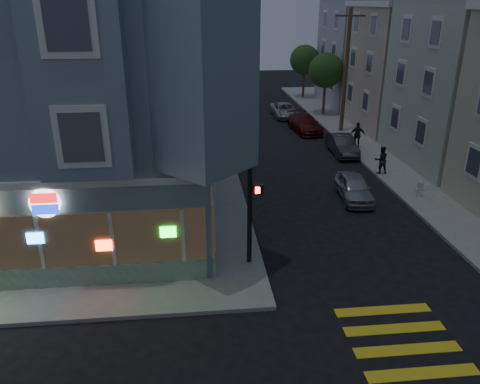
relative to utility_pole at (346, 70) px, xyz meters
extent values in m
plane|color=black|center=(-12.00, -24.00, -4.80)|extent=(120.00, 120.00, 0.00)
cube|color=slate|center=(-18.00, -13.00, 0.85)|extent=(14.00, 14.00, 11.00)
cube|color=silver|center=(-18.00, -13.00, -0.80)|extent=(14.30, 14.30, 0.25)
cube|color=#196B33|center=(-18.00, -20.05, -4.25)|extent=(13.60, 0.12, 0.80)
cube|color=#382B1E|center=(-18.00, -20.05, -2.85)|extent=(13.60, 0.10, 2.00)
cylinder|color=white|center=(-16.40, -20.13, -1.40)|extent=(1.00, 0.12, 1.00)
cube|color=beige|center=(7.50, 1.00, -0.15)|extent=(12.00, 8.60, 9.00)
cube|color=#9E9AAA|center=(7.50, 10.00, 0.60)|extent=(12.00, 8.60, 10.50)
cylinder|color=#4C3826|center=(0.00, 0.00, -0.15)|extent=(0.30, 0.30, 9.00)
cube|color=#4C3826|center=(0.00, 0.00, 3.75)|extent=(2.20, 0.12, 0.12)
cylinder|color=#4C3826|center=(0.20, 6.00, -3.05)|extent=(0.24, 0.24, 3.20)
sphere|color=#1B491A|center=(0.20, 6.00, -0.85)|extent=(3.00, 3.00, 3.00)
cylinder|color=#4C3826|center=(0.20, 14.00, -3.05)|extent=(0.24, 0.24, 3.20)
sphere|color=#1B491A|center=(0.20, 14.00, -0.85)|extent=(3.00, 3.00, 3.00)
imported|color=black|center=(-0.70, -9.80, -3.83)|extent=(0.80, 0.63, 1.63)
imported|color=black|center=(-0.32, -4.59, -3.77)|extent=(1.10, 0.67, 1.75)
imported|color=#9DA0A4|center=(-3.40, -13.08, -4.17)|extent=(1.79, 3.78, 1.25)
imported|color=#343639|center=(-1.65, -5.52, -4.16)|extent=(1.43, 3.91, 1.28)
imported|color=#581419|center=(-2.78, 0.47, -4.15)|extent=(2.29, 4.63, 1.29)
imported|color=#A3A9AE|center=(-3.40, 5.67, -4.20)|extent=(2.11, 4.38, 1.20)
cylinder|color=black|center=(-9.54, -19.00, -1.85)|extent=(0.18, 0.18, 5.60)
cube|color=black|center=(-9.54, -19.25, 0.34)|extent=(0.44, 0.41, 1.18)
sphere|color=black|center=(-9.54, -19.43, 0.71)|extent=(0.22, 0.22, 0.22)
sphere|color=black|center=(-9.54, -19.43, 0.34)|extent=(0.22, 0.22, 0.22)
sphere|color=#19F23F|center=(-9.54, -19.43, -0.03)|extent=(0.22, 0.22, 0.22)
cube|color=black|center=(-9.26, -19.20, -1.57)|extent=(0.41, 0.33, 0.36)
cube|color=#FF2614|center=(-9.26, -19.32, -1.57)|extent=(0.25, 0.02, 0.25)
cylinder|color=silver|center=(-0.03, -13.43, -4.31)|extent=(0.27, 0.27, 0.67)
sphere|color=silver|center=(-0.03, -13.43, -3.93)|extent=(0.29, 0.29, 0.29)
cylinder|color=silver|center=(-0.03, -13.43, -4.26)|extent=(0.50, 0.13, 0.13)
camera|label=1|loc=(-11.52, -34.64, 4.66)|focal=35.00mm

